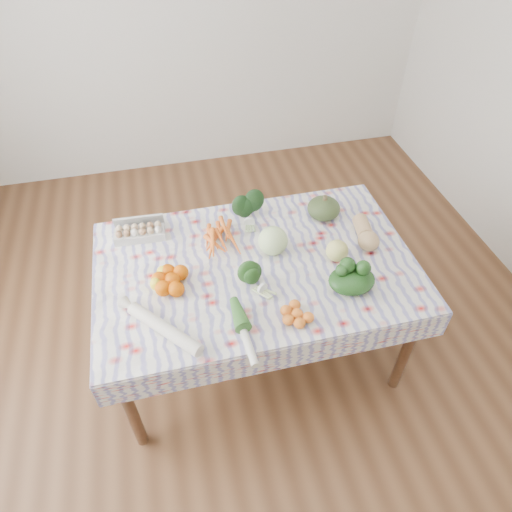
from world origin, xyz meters
TOP-DOWN VIEW (x-y plane):
  - ground at (0.00, 0.00)m, footprint 4.50×4.50m
  - wall_back at (0.00, 2.25)m, footprint 4.00×0.04m
  - dining_table at (0.00, 0.00)m, footprint 1.60×1.00m
  - tablecloth at (0.00, 0.00)m, footprint 1.66×1.06m
  - egg_carton at (-0.58, 0.34)m, footprint 0.28×0.12m
  - carrot_bunch at (-0.15, 0.19)m, footprint 0.28×0.26m
  - kale_bunch at (0.04, 0.34)m, footprint 0.19×0.17m
  - kabocha_squash at (0.47, 0.29)m, footprint 0.20×0.20m
  - cabbage at (0.11, 0.07)m, footprint 0.18×0.18m
  - butternut_squash at (0.62, 0.04)m, footprint 0.15×0.26m
  - orange_cluster at (-0.44, -0.05)m, footprint 0.32×0.32m
  - broccoli at (-0.04, -0.16)m, footprint 0.20×0.20m
  - mandarin_cluster at (0.10, -0.38)m, footprint 0.24×0.24m
  - grapefruit at (0.42, -0.06)m, footprint 0.15×0.15m
  - spinach_bag at (0.42, -0.27)m, footprint 0.24×0.20m
  - daikon at (-0.50, -0.33)m, footprint 0.33×0.37m
  - leek at (-0.16, -0.43)m, footprint 0.06×0.36m

SIDE VIEW (x-z plane):
  - ground at x=0.00m, z-range 0.00..0.00m
  - dining_table at x=0.00m, z-range 0.30..1.05m
  - tablecloth at x=0.00m, z-range 0.75..0.76m
  - leek at x=-0.16m, z-range 0.76..0.80m
  - carrot_bunch at x=-0.15m, z-range 0.76..0.81m
  - mandarin_cluster at x=0.10m, z-range 0.76..0.82m
  - daikon at x=-0.50m, z-range 0.76..0.82m
  - egg_carton at x=-0.58m, z-range 0.76..0.83m
  - orange_cluster at x=-0.44m, z-range 0.76..0.85m
  - spinach_bag at x=0.42m, z-range 0.76..0.86m
  - broccoli at x=-0.04m, z-range 0.76..0.87m
  - butternut_squash at x=0.62m, z-range 0.76..0.87m
  - grapefruit at x=0.42m, z-range 0.76..0.88m
  - kabocha_squash at x=0.47m, z-range 0.76..0.89m
  - kale_bunch at x=0.04m, z-range 0.76..0.90m
  - cabbage at x=0.11m, z-range 0.76..0.92m
  - wall_back at x=0.00m, z-range 0.00..2.80m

